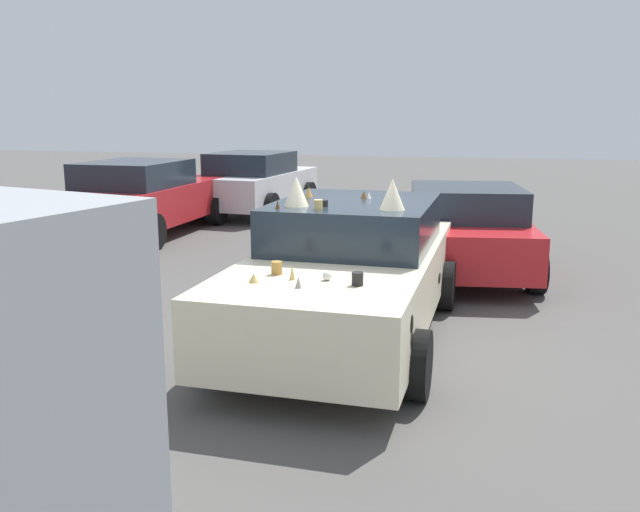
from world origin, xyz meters
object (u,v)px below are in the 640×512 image
Objects in this scene: art_car_decorated at (349,271)px; parked_sedan_far_right at (255,182)px; parked_sedan_far_left at (463,228)px; parked_sedan_behind_left at (143,198)px.

parked_sedan_far_right is at bearing -153.06° from art_car_decorated.
art_car_decorated is at bearing 154.45° from parked_sedan_far_left.
parked_sedan_far_left is at bearing -103.92° from parked_sedan_behind_left.
parked_sedan_far_right is (4.93, 5.04, 0.08)m from parked_sedan_far_left.
art_car_decorated reaches higher than parked_sedan_far_left.
art_car_decorated is 1.07× the size of parked_sedan_far_left.
art_car_decorated reaches higher than parked_sedan_far_right.
art_car_decorated is 9.22m from parked_sedan_far_right.
parked_sedan_far_left is at bearing 163.77° from art_car_decorated.
art_car_decorated is at bearing -133.21° from parked_sedan_behind_left.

